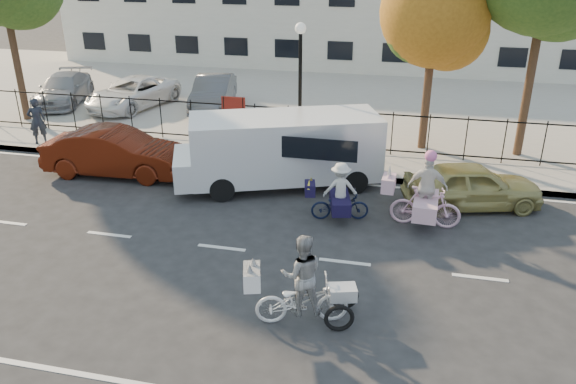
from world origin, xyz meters
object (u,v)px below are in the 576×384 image
(pedestrian, at_px, (37,121))
(unicorn_bike, at_px, (425,199))
(red_sedan, at_px, (116,152))
(zebra_trike, at_px, (302,290))
(lot_car_c, at_px, (213,93))
(lot_car_b, at_px, (133,93))
(white_van, at_px, (282,147))
(gold_sedan, at_px, (472,185))
(bull_bike, at_px, (339,197))
(lamppost, at_px, (300,66))
(lot_car_a, at_px, (63,89))

(pedestrian, bearing_deg, unicorn_bike, 124.69)
(red_sedan, relative_size, pedestrian, 2.70)
(zebra_trike, distance_m, lot_car_c, 15.43)
(zebra_trike, bearing_deg, unicorn_bike, -42.00)
(pedestrian, distance_m, lot_car_b, 5.32)
(white_van, xyz_separation_m, red_sedan, (-5.29, -0.37, -0.45))
(zebra_trike, relative_size, white_van, 0.33)
(red_sedan, height_order, pedestrian, pedestrian)
(unicorn_bike, xyz_separation_m, red_sedan, (-9.51, 1.50, -0.03))
(gold_sedan, distance_m, lot_car_b, 15.50)
(bull_bike, relative_size, lot_car_b, 0.38)
(lamppost, bearing_deg, lot_car_c, 135.93)
(pedestrian, bearing_deg, zebra_trike, 103.15)
(lot_car_c, bearing_deg, unicorn_bike, -55.45)
(lot_car_b, bearing_deg, white_van, -25.24)
(unicorn_bike, bearing_deg, red_sedan, 83.68)
(lot_car_c, bearing_deg, white_van, -66.66)
(zebra_trike, xyz_separation_m, red_sedan, (-7.27, 6.19, 0.02))
(lot_car_a, bearing_deg, lamppost, -33.95)
(bull_bike, bearing_deg, gold_sedan, -78.17)
(unicorn_bike, xyz_separation_m, white_van, (-4.23, 1.87, 0.42))
(gold_sedan, xyz_separation_m, lot_car_a, (-17.20, 7.00, 0.15))
(red_sedan, bearing_deg, lot_car_a, 39.77)
(lot_car_a, xyz_separation_m, lot_car_c, (6.88, 0.66, 0.06))
(zebra_trike, bearing_deg, pedestrian, 38.27)
(white_van, distance_m, lot_car_b, 10.65)
(zebra_trike, distance_m, gold_sedan, 7.13)
(red_sedan, relative_size, lot_car_c, 1.05)
(white_van, bearing_deg, unicorn_bike, -45.24)
(white_van, distance_m, lot_car_c, 8.73)
(unicorn_bike, relative_size, lot_car_b, 0.45)
(lot_car_c, bearing_deg, bull_bike, -63.60)
(lot_car_a, bearing_deg, red_sedan, -62.62)
(lot_car_a, bearing_deg, lot_car_c, -9.60)
(white_van, height_order, gold_sedan, white_van)
(lot_car_b, bearing_deg, lamppost, -12.38)
(zebra_trike, distance_m, white_van, 6.87)
(zebra_trike, distance_m, bull_bike, 4.59)
(lot_car_c, bearing_deg, lamppost, -54.13)
(red_sedan, distance_m, gold_sedan, 10.80)
(pedestrian, distance_m, lot_car_c, 7.40)
(zebra_trike, bearing_deg, lot_car_a, 29.56)
(pedestrian, relative_size, lot_car_b, 0.36)
(pedestrian, relative_size, lot_car_a, 0.38)
(bull_bike, xyz_separation_m, lot_car_a, (-13.73, 8.60, 0.15))
(lot_car_c, bearing_deg, pedestrian, -137.84)
(lamppost, relative_size, red_sedan, 0.96)
(zebra_trike, xyz_separation_m, gold_sedan, (3.53, 6.19, -0.08))
(unicorn_bike, xyz_separation_m, lot_car_c, (-9.03, 9.16, 0.08))
(zebra_trike, height_order, pedestrian, zebra_trike)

